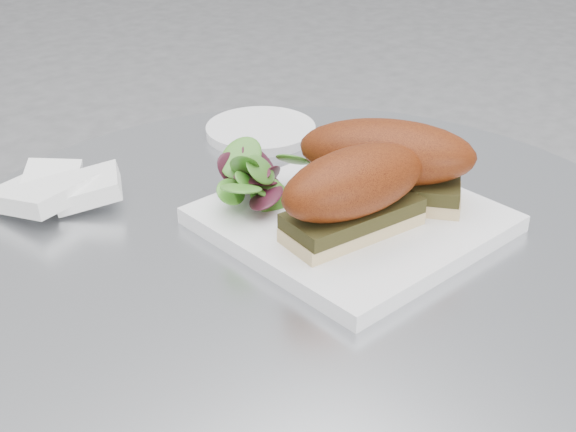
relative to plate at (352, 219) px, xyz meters
name	(u,v)px	position (x,y,z in m)	size (l,w,h in m)	color
plate	(352,219)	(0.00, 0.00, 0.00)	(0.23, 0.23, 0.02)	white
sandwich_left	(354,191)	(-0.03, -0.03, 0.05)	(0.15, 0.08, 0.08)	beige
sandwich_right	(386,160)	(0.04, 0.00, 0.05)	(0.16, 0.18, 0.08)	beige
salad	(261,178)	(-0.05, 0.07, 0.03)	(0.10, 0.10, 0.05)	#4B9832
napkin	(66,196)	(-0.19, 0.21, 0.00)	(0.11, 0.11, 0.02)	white
saucer	(261,131)	(0.07, 0.23, 0.00)	(0.13, 0.13, 0.01)	white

